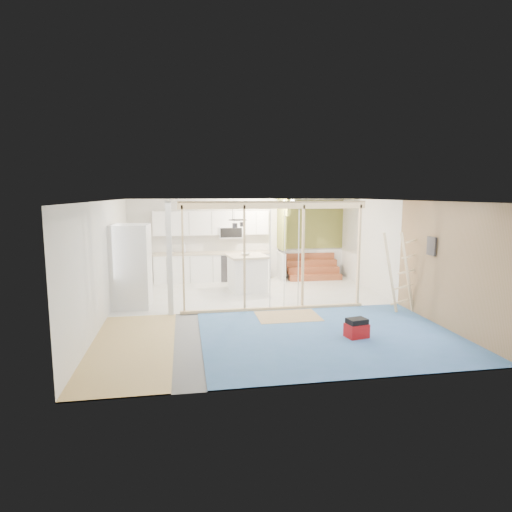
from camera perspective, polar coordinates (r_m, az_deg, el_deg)
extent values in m
cube|color=slate|center=(10.22, 0.71, -7.34)|extent=(7.00, 8.00, 0.01)
cube|color=white|center=(9.84, 0.74, 7.41)|extent=(7.00, 8.00, 0.01)
cube|color=silver|center=(13.87, -2.27, 2.26)|extent=(7.00, 0.01, 2.60)
cube|color=silver|center=(6.12, 7.54, -5.48)|extent=(7.00, 0.01, 2.60)
cube|color=silver|center=(9.93, -19.55, -0.59)|extent=(0.01, 8.00, 2.60)
cube|color=silver|center=(11.12, 18.76, 0.34)|extent=(0.01, 8.00, 2.60)
cube|color=silver|center=(12.12, -1.00, -4.79)|extent=(7.00, 4.00, 0.02)
cube|color=#446AA5|center=(8.61, 9.85, -10.39)|extent=(5.00, 4.00, 0.02)
cube|color=tan|center=(8.21, -16.24, -11.56)|extent=(1.50, 4.00, 0.02)
cube|color=tan|center=(9.75, 4.28, -8.02)|extent=(1.40, 1.00, 0.01)
cube|color=beige|center=(9.90, 2.46, 6.82)|extent=(4.40, 0.09, 0.18)
cube|color=beige|center=(10.26, 2.37, -6.99)|extent=(4.40, 0.09, 0.06)
cube|color=silver|center=(9.79, -11.46, -0.40)|extent=(0.12, 0.14, 2.60)
cube|color=beige|center=(9.78, -9.70, -0.36)|extent=(0.04, 0.09, 2.40)
cube|color=beige|center=(9.88, -1.56, -0.16)|extent=(0.05, 0.09, 2.40)
cube|color=beige|center=(10.17, 6.27, 0.03)|extent=(0.04, 0.09, 2.40)
cube|color=beige|center=(10.64, 13.54, 0.21)|extent=(0.04, 0.09, 2.40)
cylinder|color=silver|center=(9.97, 1.89, -0.56)|extent=(0.02, 0.02, 2.35)
cylinder|color=silver|center=(10.18, 5.69, -0.41)|extent=(0.02, 0.02, 2.35)
cylinder|color=silver|center=(10.07, 3.80, -0.48)|extent=(0.02, 0.02, 2.35)
cube|color=white|center=(13.60, -5.84, -1.55)|extent=(3.60, 0.60, 0.88)
cube|color=beige|center=(13.53, -5.87, 0.39)|extent=(3.66, 0.64, 0.05)
cube|color=white|center=(12.57, -16.02, -2.64)|extent=(0.60, 1.60, 0.88)
cube|color=beige|center=(12.49, -16.11, -0.54)|extent=(0.64, 1.64, 0.05)
cube|color=white|center=(13.55, -5.97, 4.42)|extent=(3.60, 0.34, 0.75)
cube|color=white|center=(13.59, -3.41, 3.19)|extent=(0.72, 0.38, 0.36)
cube|color=black|center=(13.40, -3.32, 3.12)|extent=(0.68, 0.02, 0.30)
cube|color=olive|center=(13.61, 3.42, 4.26)|extent=(0.10, 0.90, 1.60)
cube|color=white|center=(13.77, 3.37, -1.36)|extent=(0.10, 0.90, 0.90)
cube|color=olive|center=(12.91, 4.15, 6.48)|extent=(0.10, 0.50, 0.50)
cube|color=olive|center=(14.31, 7.34, 4.20)|extent=(2.20, 0.04, 1.60)
cube|color=white|center=(14.46, 7.24, -0.95)|extent=(2.20, 0.04, 0.90)
cube|color=#9B4F2D|center=(13.78, 7.95, -2.90)|extent=(1.70, 0.26, 0.20)
cube|color=#9B4F2D|center=(13.99, 7.64, -1.89)|extent=(1.70, 0.26, 0.20)
cube|color=#9B4F2D|center=(14.20, 7.35, -0.92)|extent=(1.70, 0.26, 0.20)
cube|color=#9B4F2D|center=(14.41, 7.06, 0.03)|extent=(1.70, 0.26, 0.20)
torus|color=black|center=(11.69, -2.41, 4.84)|extent=(0.52, 0.52, 0.02)
cylinder|color=black|center=(11.66, -3.15, 6.05)|extent=(0.01, 0.01, 0.50)
cylinder|color=black|center=(11.70, -1.69, 6.07)|extent=(0.01, 0.01, 0.50)
cylinder|color=#39393E|center=(11.59, -2.83, 4.06)|extent=(0.14, 0.14, 0.14)
cylinder|color=#39393E|center=(11.81, -1.89, 4.24)|extent=(0.12, 0.12, 0.12)
cube|color=#A27958|center=(9.42, 24.42, -1.32)|extent=(0.02, 4.00, 2.60)
cube|color=#39393E|center=(9.84, 22.36, 1.24)|extent=(0.04, 0.30, 0.40)
cylinder|color=#FFEABF|center=(13.07, 4.43, 7.33)|extent=(0.32, 0.32, 0.08)
cube|color=silver|center=(10.74, -16.30, -1.36)|extent=(0.93, 0.90, 2.03)
cube|color=#39393E|center=(10.69, -14.01, -1.30)|extent=(0.07, 0.81, 1.99)
cube|color=white|center=(12.18, -1.18, -2.48)|extent=(1.06, 1.06, 0.96)
cube|color=beige|center=(12.09, -1.19, -0.02)|extent=(1.18, 1.18, 0.06)
imported|color=beige|center=(12.08, -1.37, 0.27)|extent=(0.27, 0.27, 0.06)
imported|color=silver|center=(13.59, -9.60, 1.17)|extent=(0.15, 0.15, 0.34)
imported|color=silver|center=(13.68, -1.59, 1.01)|extent=(0.08, 0.09, 0.19)
cube|color=#AB0F11|center=(8.56, 13.26, -9.69)|extent=(0.46, 0.38, 0.28)
cube|color=black|center=(8.50, 13.30, -8.45)|extent=(0.41, 0.33, 0.10)
cube|color=#DBBD86|center=(10.27, 17.49, -2.19)|extent=(0.45, 0.06, 1.87)
cube|color=#DBBD86|center=(10.47, 19.49, -2.09)|extent=(0.45, 0.06, 1.87)
cube|color=#DBBD86|center=(10.54, 18.59, -5.85)|extent=(0.45, 0.06, 0.12)
cube|color=#DBBD86|center=(10.49, 19.04, -3.91)|extent=(0.45, 0.06, 0.12)
cube|color=#DBBD86|center=(10.46, 19.49, -1.95)|extent=(0.45, 0.06, 0.12)
cube|color=#DBBD86|center=(10.44, 19.94, 0.01)|extent=(0.45, 0.06, 0.12)
cube|color=#DBBD86|center=(10.44, 20.40, 1.98)|extent=(0.45, 0.06, 0.12)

